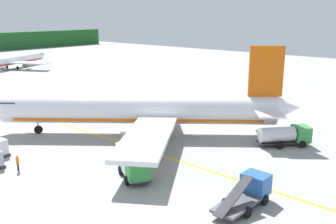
{
  "coord_description": "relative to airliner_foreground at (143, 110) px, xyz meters",
  "views": [
    {
      "loc": [
        -22.96,
        -16.44,
        15.84
      ],
      "look_at": [
        11.81,
        13.71,
        3.8
      ],
      "focal_mm": 40.45,
      "sensor_mm": 36.0,
      "label": 1
    }
  ],
  "objects": [
    {
      "name": "airliner_foreground",
      "position": [
        0.0,
        0.0,
        0.0
      ],
      "size": [
        29.97,
        34.42,
        11.9
      ],
      "color": "white",
      "rests_on": "ground"
    },
    {
      "name": "airliner_far_taxiway",
      "position": [
        19.94,
        73.37,
        -0.97
      ],
      "size": [
        28.34,
        23.84,
        8.51
      ],
      "color": "white",
      "rests_on": "ground"
    },
    {
      "name": "service_truck_fuel",
      "position": [
        -7.77,
        -20.31,
        -2.22
      ],
      "size": [
        6.75,
        2.53,
        2.68
      ],
      "color": "#2659A5",
      "rests_on": "ground"
    },
    {
      "name": "service_truck_baggage",
      "position": [
        8.29,
        -16.29,
        -1.99
      ],
      "size": [
        6.04,
        5.55,
        2.4
      ],
      "color": "#338C3F",
      "rests_on": "ground"
    },
    {
      "name": "service_truck_catering",
      "position": [
        -10.26,
        -8.71,
        -1.85
      ],
      "size": [
        4.68,
        6.04,
        2.77
      ],
      "color": "#338C3F",
      "rests_on": "ground"
    },
    {
      "name": "crew_marshaller",
      "position": [
        -5.53,
        -6.43,
        -2.36
      ],
      "size": [
        0.24,
        0.63,
        1.74
      ],
      "color": "#191E33",
      "rests_on": "ground"
    },
    {
      "name": "crew_loader_left",
      "position": [
        -17.13,
        1.27,
        -2.39
      ],
      "size": [
        0.47,
        0.49,
        1.7
      ],
      "color": "#191E33",
      "rests_on": "ground"
    },
    {
      "name": "apron_guide_line",
      "position": [
        -4.17,
        -4.56,
        -3.39
      ],
      "size": [
        0.3,
        60.0,
        0.01
      ],
      "primitive_type": "cube",
      "color": "yellow",
      "rests_on": "ground"
    }
  ]
}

